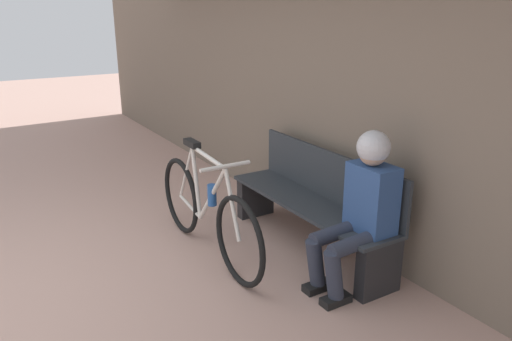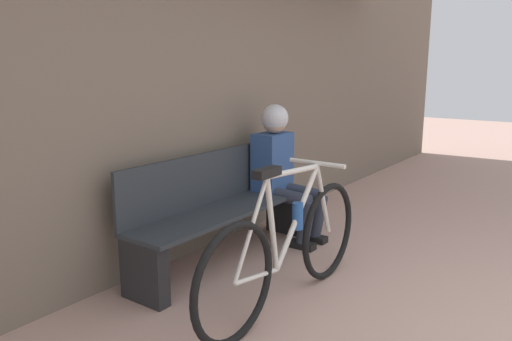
% 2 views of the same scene
% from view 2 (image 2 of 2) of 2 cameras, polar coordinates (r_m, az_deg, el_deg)
% --- Properties ---
extents(storefront_wall, '(12.00, 0.56, 3.20)m').
position_cam_2_polar(storefront_wall, '(3.67, -11.37, 14.64)').
color(storefront_wall, '#756656').
rests_on(storefront_wall, ground_plane).
extents(park_bench_near, '(1.76, 0.42, 0.83)m').
position_cam_2_polar(park_bench_near, '(3.81, -4.01, -4.62)').
color(park_bench_near, '#2D3338').
rests_on(park_bench_near, ground_plane).
extents(bicycle, '(1.74, 0.40, 0.92)m').
position_cam_2_polar(bicycle, '(3.10, 3.70, -8.85)').
color(bicycle, black).
rests_on(bicycle, ground_plane).
extents(person_seated, '(0.34, 0.59, 1.16)m').
position_cam_2_polar(person_seated, '(4.21, 2.91, 0.83)').
color(person_seated, '#2D3342').
rests_on(person_seated, ground_plane).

